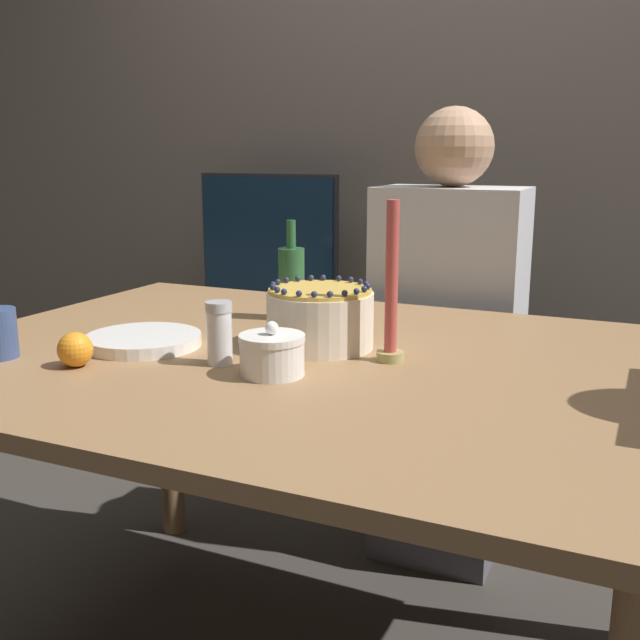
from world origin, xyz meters
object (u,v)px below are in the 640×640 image
bottle (291,282)px  person_man_blue_shirt (446,366)px  sugar_shaker (219,333)px  candle (391,296)px  cake (320,318)px  sugar_bowl (272,354)px  tv_monitor (268,241)px

bottle → person_man_blue_shirt: person_man_blue_shirt is taller
sugar_shaker → candle: size_ratio=0.39×
cake → candle: 0.18m
sugar_shaker → cake: bearing=58.4°
sugar_bowl → tv_monitor: tv_monitor is taller
person_man_blue_shirt → sugar_bowl: bearing=85.2°
bottle → person_man_blue_shirt: bearing=62.4°
candle → person_man_blue_shirt: 0.80m
person_man_blue_shirt → tv_monitor: (-0.78, 0.38, 0.28)m
sugar_bowl → candle: candle is taller
cake → sugar_shaker: size_ratio=1.81×
cake → tv_monitor: tv_monitor is taller
sugar_shaker → bottle: 0.40m
bottle → person_man_blue_shirt: (0.25, 0.48, -0.30)m
sugar_bowl → person_man_blue_shirt: bearing=85.2°
person_man_blue_shirt → candle: bearing=96.5°
sugar_bowl → bottle: bottle is taller
cake → sugar_bowl: bearing=-89.1°
tv_monitor → sugar_shaker: bearing=-65.1°
cake → candle: candle is taller
sugar_bowl → candle: bearing=47.7°
cake → bottle: (-0.17, 0.21, 0.03)m
bottle → candle: bearing=-36.7°
candle → bottle: size_ratio=1.30×
cake → person_man_blue_shirt: (0.08, 0.69, -0.27)m
candle → tv_monitor: bearing=127.9°
tv_monitor → cake: bearing=-56.8°
cake → candle: (0.16, -0.04, 0.06)m
cake → tv_monitor: (-0.70, 1.07, 0.01)m
cake → sugar_shaker: bearing=-121.6°
person_man_blue_shirt → tv_monitor: size_ratio=2.31×
sugar_bowl → tv_monitor: size_ratio=0.21×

